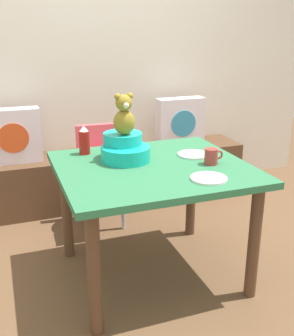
{
  "coord_description": "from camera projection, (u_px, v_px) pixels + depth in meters",
  "views": [
    {
      "loc": [
        -0.82,
        -2.17,
        1.53
      ],
      "look_at": [
        0.0,
        0.1,
        0.69
      ],
      "focal_mm": 44.29,
      "sensor_mm": 36.0,
      "label": 1
    }
  ],
  "objects": [
    {
      "name": "ground_plane",
      "position": [
        152.0,
        273.0,
        2.69
      ],
      "size": [
        8.0,
        8.0,
        0.0
      ],
      "primitive_type": "plane",
      "color": "brown"
    },
    {
      "name": "back_wall",
      "position": [
        91.0,
        52.0,
        3.61
      ],
      "size": [
        4.4,
        0.1,
        2.6
      ],
      "primitive_type": "cube",
      "color": "silver",
      "rests_on": "ground_plane"
    },
    {
      "name": "window_bench",
      "position": [
        103.0,
        177.0,
        3.73
      ],
      "size": [
        2.6,
        0.44,
        0.46
      ],
      "primitive_type": "cube",
      "color": "brown",
      "rests_on": "ground_plane"
    },
    {
      "name": "pillow_floral_left",
      "position": [
        13.0,
        136.0,
        3.32
      ],
      "size": [
        0.44,
        0.15,
        0.44
      ],
      "color": "silver",
      "rests_on": "window_bench"
    },
    {
      "name": "pillow_floral_right",
      "position": [
        180.0,
        122.0,
        3.8
      ],
      "size": [
        0.44,
        0.15,
        0.44
      ],
      "color": "silver",
      "rests_on": "window_bench"
    },
    {
      "name": "dining_table",
      "position": [
        153.0,
        182.0,
        2.48
      ],
      "size": [
        1.11,
        1.0,
        0.74
      ],
      "color": "#2D7247",
      "rests_on": "ground_plane"
    },
    {
      "name": "highchair",
      "position": [
        99.0,
        162.0,
        3.2
      ],
      "size": [
        0.34,
        0.46,
        0.79
      ],
      "color": "#D84C59",
      "rests_on": "ground_plane"
    },
    {
      "name": "infant_seat_teal",
      "position": [
        125.0,
        149.0,
        2.53
      ],
      "size": [
        0.3,
        0.33,
        0.16
      ],
      "color": "#15B2A6",
      "rests_on": "dining_table"
    },
    {
      "name": "teddy_bear",
      "position": [
        124.0,
        115.0,
        2.46
      ],
      "size": [
        0.13,
        0.12,
        0.25
      ],
      "color": "olive",
      "rests_on": "infant_seat_teal"
    },
    {
      "name": "ketchup_bottle",
      "position": [
        84.0,
        141.0,
        2.64
      ],
      "size": [
        0.07,
        0.07,
        0.18
      ],
      "color": "red",
      "rests_on": "dining_table"
    },
    {
      "name": "coffee_mug",
      "position": [
        211.0,
        156.0,
        2.46
      ],
      "size": [
        0.12,
        0.08,
        0.09
      ],
      "color": "#9E332D",
      "rests_on": "dining_table"
    },
    {
      "name": "dinner_plate_near",
      "position": [
        209.0,
        178.0,
        2.22
      ],
      "size": [
        0.2,
        0.2,
        0.01
      ],
      "primitive_type": "cylinder",
      "color": "white",
      "rests_on": "dining_table"
    },
    {
      "name": "dinner_plate_far",
      "position": [
        193.0,
        154.0,
        2.63
      ],
      "size": [
        0.2,
        0.2,
        0.01
      ],
      "primitive_type": "cylinder",
      "color": "white",
      "rests_on": "dining_table"
    }
  ]
}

